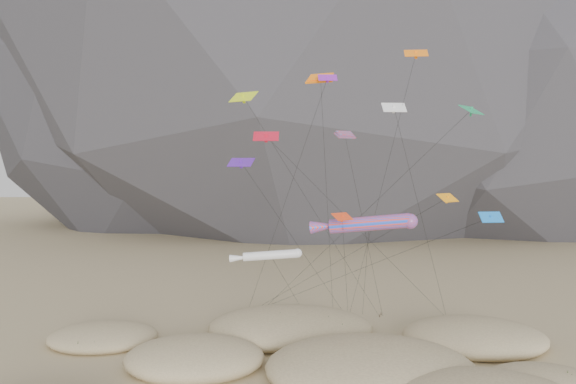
# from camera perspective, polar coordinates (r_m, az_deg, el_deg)

# --- Properties ---
(dunes) EXTENTS (47.07, 38.53, 3.78)m
(dunes) POSITION_cam_1_polar(r_m,az_deg,el_deg) (46.89, 3.29, -17.33)
(dunes) COLOR #CCB789
(dunes) RESTS_ON ground
(dune_grass) EXTENTS (42.21, 28.05, 1.44)m
(dune_grass) POSITION_cam_1_polar(r_m,az_deg,el_deg) (45.69, 2.39, -17.67)
(dune_grass) COLOR black
(dune_grass) RESTS_ON ground
(kite_stakes) EXTENTS (22.12, 3.89, 0.30)m
(kite_stakes) POSITION_cam_1_polar(r_m,az_deg,el_deg) (63.30, 4.33, -12.49)
(kite_stakes) COLOR #3F2D1E
(kite_stakes) RESTS_ON ground
(rainbow_tube_kite) EXTENTS (8.72, 18.39, 12.98)m
(rainbow_tube_kite) POSITION_cam_1_polar(r_m,az_deg,el_deg) (46.34, 7.88, -3.22)
(rainbow_tube_kite) COLOR #FC371A
(rainbow_tube_kite) RESTS_ON ground
(white_tube_kite) EXTENTS (7.08, 12.49, 9.23)m
(white_tube_kite) POSITION_cam_1_polar(r_m,az_deg,el_deg) (51.29, -2.11, -6.47)
(white_tube_kite) COLOR silver
(white_tube_kite) RESTS_ON ground
(orange_parafoil) EXTENTS (3.48, 12.47, 25.26)m
(orange_parafoil) POSITION_cam_1_polar(r_m,az_deg,el_deg) (52.70, 3.35, 11.14)
(orange_parafoil) COLOR orange
(orange_parafoil) RESTS_ON ground
(multi_parafoil) EXTENTS (6.15, 9.48, 20.05)m
(multi_parafoil) POSITION_cam_1_polar(r_m,az_deg,el_deg) (53.61, 5.88, 5.48)
(multi_parafoil) COLOR #FF1A1B
(multi_parafoil) RESTS_ON ground
(delta_kites) EXTENTS (23.63, 19.11, 27.41)m
(delta_kites) POSITION_cam_1_polar(r_m,az_deg,el_deg) (50.63, 7.41, 5.15)
(delta_kites) COLOR silver
(delta_kites) RESTS_ON ground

